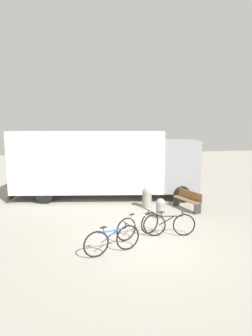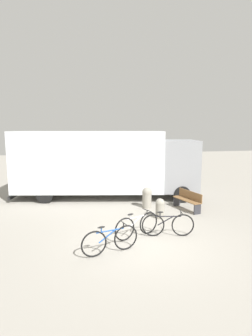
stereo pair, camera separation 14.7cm
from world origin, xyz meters
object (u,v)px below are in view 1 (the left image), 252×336
Objects in this scene: bicycle_near at (112,240)px; bicycle_far at (169,224)px; delivery_truck at (103,162)px; park_bench at (188,199)px; bollard_far_bench at (147,197)px; bollard_near_bench at (160,207)px; bicycle_middle at (138,225)px.

bicycle_far is at bearing 6.90° from bicycle_near.
delivery_truck reaches higher than park_bench.
delivery_truck reaches higher than bollard_far_bench.
bollard_far_bench is (-0.11, 1.43, 0.06)m from bollard_near_bench.
bollard_far_bench reaches higher than park_bench.
bollard_near_bench is (1.74, -3.63, -1.40)m from delivery_truck.
bollard_far_bench is (2.23, 3.97, 0.10)m from bicycle_near.
bollard_near_bench is at bearing 26.89° from bicycle_middle.
delivery_truck is at bearing 115.66° from bollard_near_bench.
park_bench is 0.92× the size of bicycle_near.
bicycle_far is at bearing -30.93° from bicycle_middle.
bollard_far_bench is at bearing 45.87° from bicycle_near.
bicycle_middle and bicycle_far have the same top height.
bicycle_far reaches higher than park_bench.
delivery_truck is 5.73m from bicycle_far.
bicycle_near is (-3.88, -3.32, -0.05)m from park_bench.
bicycle_far is 3.18m from bollard_far_bench.
park_bench is 1.68× the size of bollard_far_bench.
bollard_far_bench is (-1.65, 0.65, 0.04)m from park_bench.
bicycle_middle is at bearing 28.13° from bicycle_near.
park_bench reaches higher than bollard_near_bench.
bollard_far_bench reaches higher than bollard_near_bench.
bollard_far_bench reaches higher than bicycle_far.
delivery_truck reaches higher than bicycle_near.
bollard_near_bench is at bearing 102.56° from park_bench.
delivery_truck is at bearing 69.66° from bicycle_near.
bicycle_middle is (-2.87, -2.38, -0.05)m from park_bench.
bollard_far_bench is at bearing 44.78° from bicycle_middle.
bicycle_near is 2.11× the size of bollard_near_bench.
bicycle_middle is at bearing 115.24° from park_bench.
bicycle_near is 1.05× the size of bicycle_middle.
delivery_truck is 5.54× the size of bicycle_far.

